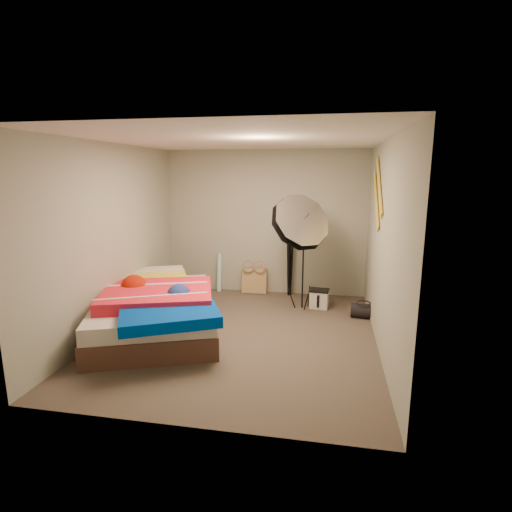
% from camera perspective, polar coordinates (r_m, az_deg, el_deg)
% --- Properties ---
extents(floor, '(4.00, 4.00, 0.00)m').
position_cam_1_polar(floor, '(5.41, -2.23, -11.16)').
color(floor, '#4A4138').
rests_on(floor, ground).
extents(ceiling, '(4.00, 4.00, 0.00)m').
position_cam_1_polar(ceiling, '(4.99, -2.47, 16.27)').
color(ceiling, silver).
rests_on(ceiling, wall_back).
extents(wall_back, '(3.50, 0.00, 3.50)m').
position_cam_1_polar(wall_back, '(7.00, 1.27, 4.76)').
color(wall_back, gray).
rests_on(wall_back, floor).
extents(wall_front, '(3.50, 0.00, 3.50)m').
position_cam_1_polar(wall_front, '(3.18, -10.30, -4.11)').
color(wall_front, gray).
rests_on(wall_front, floor).
extents(wall_left, '(0.00, 4.00, 4.00)m').
position_cam_1_polar(wall_left, '(5.70, -19.80, 2.42)').
color(wall_left, gray).
rests_on(wall_left, floor).
extents(wall_right, '(0.00, 4.00, 4.00)m').
position_cam_1_polar(wall_right, '(4.98, 17.73, 1.28)').
color(wall_right, gray).
rests_on(wall_right, floor).
extents(tote_bag, '(0.45, 0.21, 0.45)m').
position_cam_1_polar(tote_bag, '(7.13, -0.21, -3.55)').
color(tote_bag, tan).
rests_on(tote_bag, floor).
extents(wrapping_roll, '(0.09, 0.20, 0.68)m').
position_cam_1_polar(wrapping_roll, '(7.24, -5.26, -2.38)').
color(wrapping_roll, '#64ADD3').
rests_on(wrapping_roll, floor).
extents(camera_case, '(0.30, 0.23, 0.28)m').
position_cam_1_polar(camera_case, '(6.44, 8.98, -6.14)').
color(camera_case, silver).
rests_on(camera_case, floor).
extents(duffel_bag, '(0.37, 0.25, 0.21)m').
position_cam_1_polar(duffel_bag, '(6.16, 15.05, -7.58)').
color(duffel_bag, black).
rests_on(duffel_bag, floor).
extents(wall_stripe_upper, '(0.02, 0.91, 0.78)m').
position_cam_1_polar(wall_stripe_upper, '(5.50, 17.21, 9.62)').
color(wall_stripe_upper, gold).
rests_on(wall_stripe_upper, wall_right).
extents(wall_stripe_lower, '(0.02, 0.91, 0.78)m').
position_cam_1_polar(wall_stripe_lower, '(5.75, 16.81, 7.72)').
color(wall_stripe_lower, gold).
rests_on(wall_stripe_lower, wall_right).
extents(bed, '(2.28, 2.61, 0.64)m').
position_cam_1_polar(bed, '(5.59, -14.15, -7.20)').
color(bed, '#4B2F25').
rests_on(bed, floor).
extents(photo_umbrella, '(0.94, 1.07, 1.90)m').
position_cam_1_polar(photo_umbrella, '(5.98, 6.11, 4.59)').
color(photo_umbrella, black).
rests_on(photo_umbrella, floor).
extents(camera_tripod, '(0.10, 0.10, 1.41)m').
position_cam_1_polar(camera_tripod, '(6.89, 4.87, 0.88)').
color(camera_tripod, black).
rests_on(camera_tripod, floor).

